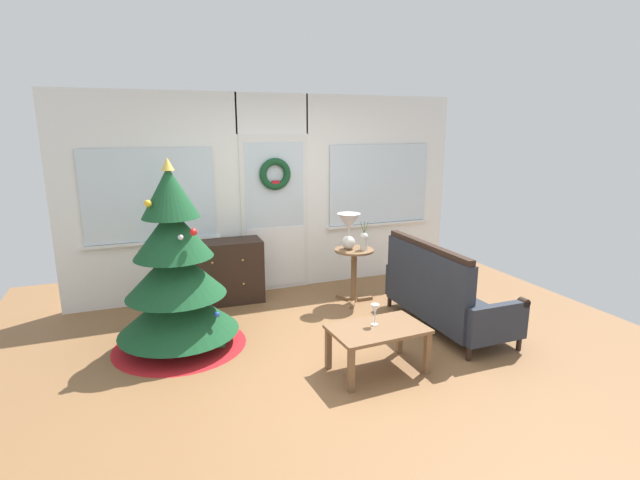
% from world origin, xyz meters
% --- Properties ---
extents(ground_plane, '(6.76, 6.76, 0.00)m').
position_xyz_m(ground_plane, '(0.00, 0.00, 0.00)').
color(ground_plane, brown).
extents(back_wall_with_door, '(5.20, 0.19, 2.55)m').
position_xyz_m(back_wall_with_door, '(0.00, 2.08, 1.28)').
color(back_wall_with_door, white).
rests_on(back_wall_with_door, ground).
extents(christmas_tree, '(1.31, 1.31, 1.87)m').
position_xyz_m(christmas_tree, '(-1.39, 0.72, 0.68)').
color(christmas_tree, '#4C331E').
rests_on(christmas_tree, ground).
extents(dresser_cabinet, '(0.91, 0.47, 0.78)m').
position_xyz_m(dresser_cabinet, '(-0.72, 1.79, 0.39)').
color(dresser_cabinet, black).
rests_on(dresser_cabinet, ground).
extents(settee_sofa, '(0.72, 1.62, 0.96)m').
position_xyz_m(settee_sofa, '(1.29, 0.15, 0.38)').
color(settee_sofa, black).
rests_on(settee_sofa, ground).
extents(side_table, '(0.50, 0.48, 0.68)m').
position_xyz_m(side_table, '(0.75, 1.19, 0.48)').
color(side_table, brown).
rests_on(side_table, ground).
extents(table_lamp, '(0.28, 0.28, 0.44)m').
position_xyz_m(table_lamp, '(0.69, 1.23, 0.96)').
color(table_lamp, silver).
rests_on(table_lamp, side_table).
extents(flower_vase, '(0.11, 0.10, 0.35)m').
position_xyz_m(flower_vase, '(0.85, 1.13, 0.80)').
color(flower_vase, beige).
rests_on(flower_vase, side_table).
extents(coffee_table, '(0.86, 0.56, 0.41)m').
position_xyz_m(coffee_table, '(0.21, -0.45, 0.35)').
color(coffee_table, brown).
rests_on(coffee_table, ground).
extents(wine_glass, '(0.08, 0.08, 0.20)m').
position_xyz_m(wine_glass, '(0.21, -0.39, 0.56)').
color(wine_glass, silver).
rests_on(wine_glass, coffee_table).
extents(gift_box, '(0.18, 0.16, 0.18)m').
position_xyz_m(gift_box, '(-1.08, 0.53, 0.09)').
color(gift_box, '#266633').
rests_on(gift_box, ground).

